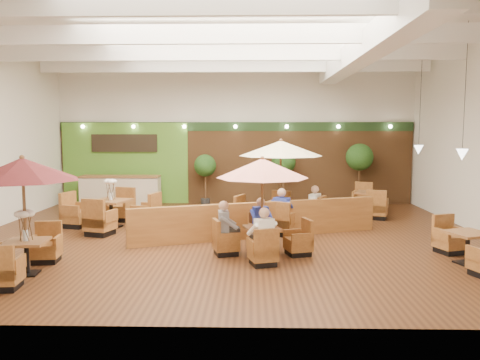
{
  "coord_description": "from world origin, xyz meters",
  "views": [
    {
      "loc": [
        0.6,
        -12.61,
        2.88
      ],
      "look_at": [
        0.3,
        0.5,
        1.5
      ],
      "focal_mm": 35.0,
      "sensor_mm": 36.0,
      "label": 1
    }
  ],
  "objects_px": {
    "booth_divider": "(259,220)",
    "table_4": "(467,249)",
    "table_1": "(262,187)",
    "topiary_1": "(284,164)",
    "service_counter": "(121,191)",
    "diner_4": "(313,203)",
    "table_3": "(111,213)",
    "topiary_2": "(359,160)",
    "diner_2": "(226,222)",
    "diner_0": "(263,230)",
    "table_0": "(21,189)",
    "diner_1": "(261,217)",
    "table_5": "(369,203)",
    "table_2": "(281,168)",
    "diner_3": "(282,207)",
    "topiary_0": "(205,168)"
  },
  "relations": [
    {
      "from": "booth_divider",
      "to": "table_4",
      "type": "relative_size",
      "value": 2.76
    },
    {
      "from": "table_1",
      "to": "topiary_1",
      "type": "bearing_deg",
      "value": 65.2
    },
    {
      "from": "service_counter",
      "to": "diner_4",
      "type": "relative_size",
      "value": 3.65
    },
    {
      "from": "table_3",
      "to": "diner_4",
      "type": "distance_m",
      "value": 6.02
    },
    {
      "from": "topiary_2",
      "to": "booth_divider",
      "type": "bearing_deg",
      "value": -125.62
    },
    {
      "from": "table_4",
      "to": "topiary_1",
      "type": "height_order",
      "value": "topiary_1"
    },
    {
      "from": "diner_2",
      "to": "diner_4",
      "type": "xyz_separation_m",
      "value": [
        2.42,
        3.05,
        0.0
      ]
    },
    {
      "from": "booth_divider",
      "to": "table_4",
      "type": "xyz_separation_m",
      "value": [
        4.47,
        -2.42,
        -0.14
      ]
    },
    {
      "from": "topiary_1",
      "to": "diner_4",
      "type": "bearing_deg",
      "value": -81.99
    },
    {
      "from": "booth_divider",
      "to": "diner_0",
      "type": "bearing_deg",
      "value": -108.86
    },
    {
      "from": "table_0",
      "to": "diner_1",
      "type": "distance_m",
      "value": 5.49
    },
    {
      "from": "table_3",
      "to": "table_5",
      "type": "bearing_deg",
      "value": 33.15
    },
    {
      "from": "table_2",
      "to": "diner_3",
      "type": "relative_size",
      "value": 3.24
    },
    {
      "from": "diner_0",
      "to": "diner_2",
      "type": "xyz_separation_m",
      "value": [
        -0.84,
        0.84,
        0.0
      ]
    },
    {
      "from": "topiary_0",
      "to": "diner_3",
      "type": "distance_m",
      "value": 5.84
    },
    {
      "from": "booth_divider",
      "to": "diner_2",
      "type": "bearing_deg",
      "value": -134.12
    },
    {
      "from": "table_1",
      "to": "topiary_2",
      "type": "height_order",
      "value": "topiary_2"
    },
    {
      "from": "booth_divider",
      "to": "diner_3",
      "type": "height_order",
      "value": "diner_3"
    },
    {
      "from": "diner_2",
      "to": "diner_3",
      "type": "relative_size",
      "value": 0.95
    },
    {
      "from": "table_3",
      "to": "diner_4",
      "type": "xyz_separation_m",
      "value": [
        6.02,
        0.03,
        0.32
      ]
    },
    {
      "from": "table_4",
      "to": "diner_4",
      "type": "relative_size",
      "value": 3.08
    },
    {
      "from": "table_3",
      "to": "topiary_1",
      "type": "relative_size",
      "value": 1.38
    },
    {
      "from": "booth_divider",
      "to": "diner_1",
      "type": "height_order",
      "value": "diner_1"
    },
    {
      "from": "table_5",
      "to": "topiary_2",
      "type": "relative_size",
      "value": 1.17
    },
    {
      "from": "diner_2",
      "to": "table_1",
      "type": "bearing_deg",
      "value": 82.7
    },
    {
      "from": "table_4",
      "to": "table_3",
      "type": "bearing_deg",
      "value": 138.21
    },
    {
      "from": "table_2",
      "to": "table_4",
      "type": "relative_size",
      "value": 1.09
    },
    {
      "from": "booth_divider",
      "to": "topiary_0",
      "type": "bearing_deg",
      "value": 90.28
    },
    {
      "from": "table_3",
      "to": "diner_0",
      "type": "relative_size",
      "value": 3.69
    },
    {
      "from": "table_2",
      "to": "table_3",
      "type": "distance_m",
      "value": 5.23
    },
    {
      "from": "topiary_2",
      "to": "diner_4",
      "type": "distance_m",
      "value": 4.89
    },
    {
      "from": "table_4",
      "to": "topiary_0",
      "type": "xyz_separation_m",
      "value": [
        -6.46,
        7.89,
        1.13
      ]
    },
    {
      "from": "table_5",
      "to": "topiary_1",
      "type": "bearing_deg",
      "value": 171.09
    },
    {
      "from": "table_1",
      "to": "topiary_0",
      "type": "bearing_deg",
      "value": 88.64
    },
    {
      "from": "topiary_1",
      "to": "diner_0",
      "type": "relative_size",
      "value": 2.67
    },
    {
      "from": "table_0",
      "to": "diner_2",
      "type": "xyz_separation_m",
      "value": [
        3.97,
        1.61,
        -0.96
      ]
    },
    {
      "from": "booth_divider",
      "to": "diner_4",
      "type": "xyz_separation_m",
      "value": [
        1.62,
        1.28,
        0.28
      ]
    },
    {
      "from": "table_0",
      "to": "table_1",
      "type": "xyz_separation_m",
      "value": [
        4.81,
        1.61,
        -0.13
      ]
    },
    {
      "from": "topiary_1",
      "to": "diner_2",
      "type": "xyz_separation_m",
      "value": [
        -1.83,
        -7.24,
        -0.84
      ]
    },
    {
      "from": "diner_0",
      "to": "diner_3",
      "type": "xyz_separation_m",
      "value": [
        0.61,
        2.92,
        0.02
      ]
    },
    {
      "from": "table_2",
      "to": "diner_4",
      "type": "distance_m",
      "value": 1.42
    },
    {
      "from": "table_5",
      "to": "topiary_0",
      "type": "relative_size",
      "value": 1.41
    },
    {
      "from": "diner_1",
      "to": "table_2",
      "type": "bearing_deg",
      "value": -123.95
    },
    {
      "from": "diner_1",
      "to": "diner_4",
      "type": "relative_size",
      "value": 0.92
    },
    {
      "from": "table_2",
      "to": "diner_3",
      "type": "bearing_deg",
      "value": -65.42
    },
    {
      "from": "table_4",
      "to": "topiary_2",
      "type": "distance_m",
      "value": 8.04
    },
    {
      "from": "table_3",
      "to": "table_4",
      "type": "relative_size",
      "value": 1.17
    },
    {
      "from": "service_counter",
      "to": "topiary_0",
      "type": "bearing_deg",
      "value": 3.53
    },
    {
      "from": "diner_0",
      "to": "diner_1",
      "type": "bearing_deg",
      "value": 64.01
    },
    {
      "from": "topiary_1",
      "to": "diner_3",
      "type": "xyz_separation_m",
      "value": [
        -0.38,
        -5.16,
        -0.82
      ]
    }
  ]
}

